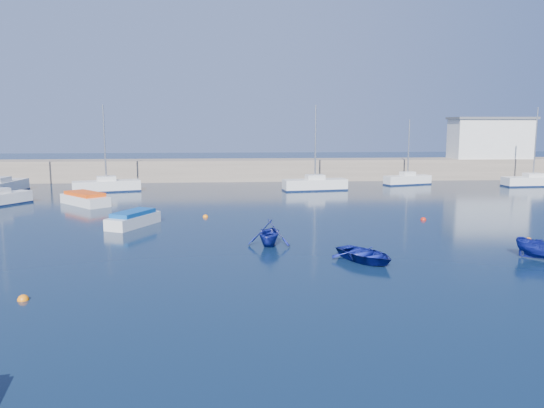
{
  "coord_description": "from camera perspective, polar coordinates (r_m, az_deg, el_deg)",
  "views": [
    {
      "loc": [
        -3.11,
        -20.63,
        7.09
      ],
      "look_at": [
        -0.52,
        15.3,
        1.6
      ],
      "focal_mm": 35.0,
      "sensor_mm": 36.0,
      "label": 1
    }
  ],
  "objects": [
    {
      "name": "sailboat_3",
      "position": [
        51.79,
        -27.21,
        0.5
      ],
      "size": [
        4.1,
        5.5,
        7.37
      ],
      "rotation": [
        0.0,
        0.0,
        -0.53
      ],
      "color": "silver",
      "rests_on": "ground"
    },
    {
      "name": "buoy_0",
      "position": [
        24.05,
        -25.19,
        -9.33
      ],
      "size": [
        0.46,
        0.46,
        0.46
      ],
      "primitive_type": "sphere",
      "color": "orange",
      "rests_on": "ground"
    },
    {
      "name": "buoy_1",
      "position": [
        40.85,
        15.97,
        -1.67
      ],
      "size": [
        0.44,
        0.44,
        0.44
      ],
      "primitive_type": "sphere",
      "color": "#B61D0D",
      "rests_on": "ground"
    },
    {
      "name": "motorboat_2",
      "position": [
        49.33,
        -19.48,
        0.53
      ],
      "size": [
        5.15,
        5.39,
        1.14
      ],
      "rotation": [
        0.0,
        0.0,
        0.74
      ],
      "color": "silver",
      "rests_on": "ground"
    },
    {
      "name": "sailboat_7",
      "position": [
        63.91,
        14.36,
        2.57
      ],
      "size": [
        5.82,
        3.07,
        7.52
      ],
      "rotation": [
        0.0,
        0.0,
        1.85
      ],
      "color": "silver",
      "rests_on": "ground"
    },
    {
      "name": "sailboat_8",
      "position": [
        67.35,
        26.24,
        2.24
      ],
      "size": [
        6.89,
        2.33,
        8.87
      ],
      "rotation": [
        0.0,
        0.0,
        1.64
      ],
      "color": "silver",
      "rests_on": "ground"
    },
    {
      "name": "motorboat_1",
      "position": [
        38.06,
        -14.69,
        -1.58
      ],
      "size": [
        3.33,
        4.64,
        1.08
      ],
      "rotation": [
        0.0,
        0.0,
        -0.46
      ],
      "color": "silver",
      "rests_on": "ground"
    },
    {
      "name": "sailboat_5",
      "position": [
        58.19,
        -17.36,
        1.91
      ],
      "size": [
        7.07,
        3.78,
        8.99
      ],
      "rotation": [
        0.0,
        0.0,
        1.86
      ],
      "color": "silver",
      "rests_on": "ground"
    },
    {
      "name": "dinghy_left",
      "position": [
        31.01,
        -0.29,
        -3.11
      ],
      "size": [
        3.0,
        3.31,
        1.52
      ],
      "primitive_type": "imported",
      "rotation": [
        0.0,
        0.0,
        -0.2
      ],
      "color": "navy",
      "rests_on": "ground"
    },
    {
      "name": "buoy_2",
      "position": [
        36.03,
        25.86,
        -3.56
      ],
      "size": [
        0.39,
        0.39,
        0.39
      ],
      "primitive_type": "sphere",
      "color": "orange",
      "rests_on": "ground"
    },
    {
      "name": "buoy_3",
      "position": [
        40.76,
        -7.17,
        -1.42
      ],
      "size": [
        0.42,
        0.42,
        0.42
      ],
      "primitive_type": "sphere",
      "color": "orange",
      "rests_on": "ground"
    },
    {
      "name": "harbor_office",
      "position": [
        74.43,
        22.45,
        6.49
      ],
      "size": [
        10.0,
        4.0,
        5.0
      ],
      "primitive_type": "cube",
      "color": "silver",
      "rests_on": "back_wall"
    },
    {
      "name": "ground",
      "position": [
        22.04,
        4.29,
        -10.13
      ],
      "size": [
        220.0,
        220.0,
        0.0
      ],
      "primitive_type": "plane",
      "color": "#0C1C34",
      "rests_on": "ground"
    },
    {
      "name": "dinghy_center",
      "position": [
        27.95,
        10.01,
        -5.38
      ],
      "size": [
        4.01,
        4.36,
        0.74
      ],
      "primitive_type": "imported",
      "rotation": [
        0.0,
        0.0,
        0.54
      ],
      "color": "navy",
      "rests_on": "ground"
    },
    {
      "name": "sailboat_6",
      "position": [
        56.83,
        4.64,
        2.14
      ],
      "size": [
        7.02,
        2.96,
        9.01
      ],
      "rotation": [
        0.0,
        0.0,
        1.73
      ],
      "color": "silver",
      "rests_on": "ground"
    },
    {
      "name": "back_wall",
      "position": [
        66.95,
        -1.45,
        3.7
      ],
      "size": [
        96.0,
        4.5,
        2.6
      ],
      "primitive_type": "cube",
      "color": "gray",
      "rests_on": "ground"
    }
  ]
}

